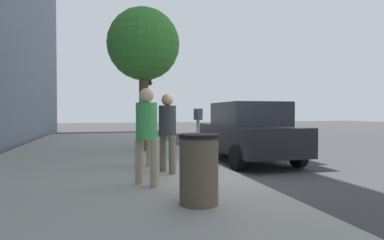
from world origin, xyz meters
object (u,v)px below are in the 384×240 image
at_px(parking_meter, 198,126).
at_px(pedestrian_bystander, 147,128).
at_px(pedestrian_at_meter, 167,127).
at_px(street_tree, 144,45).
at_px(parking_officer, 145,123).
at_px(trash_bin, 199,169).
at_px(parked_sedan_near, 247,132).
at_px(traffic_signal, 147,92).

xyz_separation_m(parking_meter, pedestrian_bystander, (-1.25, 1.35, 0.02)).
relative_size(pedestrian_at_meter, street_tree, 0.35).
relative_size(parking_officer, street_tree, 0.36).
bearing_deg(trash_bin, pedestrian_bystander, 22.96).
relative_size(parked_sedan_near, trash_bin, 4.40).
bearing_deg(street_tree, pedestrian_at_meter, -179.75).
height_order(pedestrian_at_meter, parked_sedan_near, pedestrian_at_meter).
bearing_deg(parking_meter, parking_officer, 61.09).
xyz_separation_m(parking_officer, parked_sedan_near, (1.12, -3.21, -0.31)).
bearing_deg(trash_bin, parking_officer, 6.64).
distance_m(pedestrian_at_meter, parked_sedan_near, 3.43).
xyz_separation_m(parked_sedan_near, trash_bin, (-4.37, 2.83, -0.24)).
bearing_deg(traffic_signal, parking_officer, 172.24).
distance_m(parking_officer, traffic_signal, 9.29).
distance_m(parking_officer, street_tree, 4.28).
bearing_deg(trash_bin, pedestrian_at_meter, -0.28).
bearing_deg(trash_bin, street_tree, 0.06).
distance_m(parking_meter, trash_bin, 2.77).
bearing_deg(traffic_signal, trash_bin, 176.00).
xyz_separation_m(parked_sedan_near, traffic_signal, (7.99, 1.97, 1.68)).
xyz_separation_m(pedestrian_bystander, street_tree, (5.27, -0.57, 2.61)).
xyz_separation_m(pedestrian_bystander, parked_sedan_near, (3.00, -3.41, -0.29)).
height_order(pedestrian_at_meter, trash_bin, pedestrian_at_meter).
relative_size(parking_officer, parked_sedan_near, 0.40).
bearing_deg(pedestrian_bystander, trash_bin, -105.46).
xyz_separation_m(pedestrian_at_meter, parking_officer, (0.82, 0.39, 0.05)).
relative_size(parked_sedan_near, traffic_signal, 1.23).
bearing_deg(parking_officer, pedestrian_at_meter, -24.33).
bearing_deg(parking_officer, traffic_signal, 122.44).
distance_m(pedestrian_at_meter, street_tree, 4.96).
bearing_deg(parking_officer, street_tree, 123.94).
height_order(parking_meter, parked_sedan_near, parked_sedan_near).
bearing_deg(traffic_signal, parking_meter, 179.44).
bearing_deg(parking_meter, pedestrian_at_meter, 103.84).
bearing_deg(pedestrian_bystander, traffic_signal, 44.11).
relative_size(street_tree, trash_bin, 4.89).
relative_size(pedestrian_at_meter, traffic_signal, 0.48).
xyz_separation_m(pedestrian_at_meter, pedestrian_bystander, (-1.06, 0.59, 0.02)).
height_order(parked_sedan_near, trash_bin, parked_sedan_near).
distance_m(parking_meter, pedestrian_bystander, 1.84).
height_order(parking_officer, parked_sedan_near, parking_officer).
relative_size(pedestrian_bystander, street_tree, 0.36).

